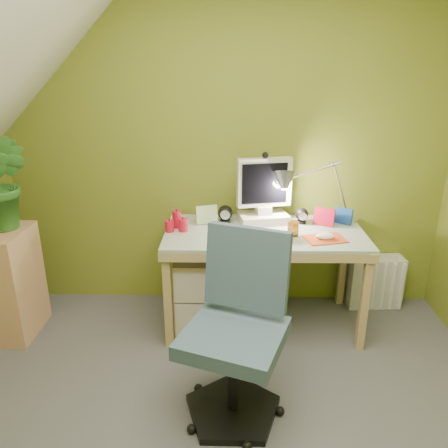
{
  "coord_description": "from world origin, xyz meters",
  "views": [
    {
      "loc": [
        0.06,
        -1.53,
        1.79
      ],
      "look_at": [
        0.0,
        1.0,
        0.85
      ],
      "focal_mm": 35.0,
      "sensor_mm": 36.0,
      "label": 1
    }
  ],
  "objects_px": {
    "potted_plant": "(2,183)",
    "side_ledge": "(11,283)",
    "task_chair": "(233,335)",
    "desk_lamp": "(330,178)",
    "radiator": "(374,282)",
    "monitor": "(264,185)",
    "desk": "(263,278)"
  },
  "relations": [
    {
      "from": "potted_plant",
      "to": "side_ledge",
      "type": "bearing_deg",
      "value": -121.45
    },
    {
      "from": "potted_plant",
      "to": "task_chair",
      "type": "xyz_separation_m",
      "value": [
        1.48,
        -0.79,
        -0.57
      ]
    },
    {
      "from": "side_ledge",
      "to": "task_chair",
      "type": "distance_m",
      "value": 1.69
    },
    {
      "from": "side_ledge",
      "to": "task_chair",
      "type": "height_order",
      "value": "task_chair"
    },
    {
      "from": "side_ledge",
      "to": "task_chair",
      "type": "xyz_separation_m",
      "value": [
        1.51,
        -0.74,
        0.12
      ]
    },
    {
      "from": "desk_lamp",
      "to": "radiator",
      "type": "xyz_separation_m",
      "value": [
        0.43,
        0.09,
        -0.84
      ]
    },
    {
      "from": "monitor",
      "to": "task_chair",
      "type": "bearing_deg",
      "value": -113.0
    },
    {
      "from": "side_ledge",
      "to": "potted_plant",
      "type": "height_order",
      "value": "potted_plant"
    },
    {
      "from": "desk",
      "to": "potted_plant",
      "type": "height_order",
      "value": "potted_plant"
    },
    {
      "from": "side_ledge",
      "to": "desk",
      "type": "bearing_deg",
      "value": 5.08
    },
    {
      "from": "monitor",
      "to": "side_ledge",
      "type": "relative_size",
      "value": 0.71
    },
    {
      "from": "desk_lamp",
      "to": "radiator",
      "type": "height_order",
      "value": "desk_lamp"
    },
    {
      "from": "desk_lamp",
      "to": "potted_plant",
      "type": "relative_size",
      "value": 1.04
    },
    {
      "from": "desk",
      "to": "desk_lamp",
      "type": "xyz_separation_m",
      "value": [
        0.45,
        0.18,
        0.68
      ]
    },
    {
      "from": "potted_plant",
      "to": "radiator",
      "type": "xyz_separation_m",
      "value": [
        2.57,
        0.37,
        -0.86
      ]
    },
    {
      "from": "task_chair",
      "to": "potted_plant",
      "type": "bearing_deg",
      "value": 171.97
    },
    {
      "from": "monitor",
      "to": "radiator",
      "type": "xyz_separation_m",
      "value": [
        0.88,
        0.09,
        -0.78
      ]
    },
    {
      "from": "task_chair",
      "to": "desk",
      "type": "bearing_deg",
      "value": 96.95
    },
    {
      "from": "monitor",
      "to": "potted_plant",
      "type": "xyz_separation_m",
      "value": [
        -1.69,
        -0.28,
        0.08
      ]
    },
    {
      "from": "task_chair",
      "to": "radiator",
      "type": "bearing_deg",
      "value": 66.81
    },
    {
      "from": "desk_lamp",
      "to": "potted_plant",
      "type": "xyz_separation_m",
      "value": [
        -2.14,
        -0.28,
        0.03
      ]
    },
    {
      "from": "radiator",
      "to": "desk_lamp",
      "type": "bearing_deg",
      "value": -172.01
    },
    {
      "from": "desk",
      "to": "task_chair",
      "type": "bearing_deg",
      "value": -103.65
    },
    {
      "from": "monitor",
      "to": "side_ledge",
      "type": "xyz_separation_m",
      "value": [
        -1.72,
        -0.33,
        -0.61
      ]
    },
    {
      "from": "monitor",
      "to": "radiator",
      "type": "distance_m",
      "value": 1.18
    },
    {
      "from": "desk",
      "to": "task_chair",
      "type": "distance_m",
      "value": 0.92
    },
    {
      "from": "desk",
      "to": "side_ledge",
      "type": "relative_size",
      "value": 1.77
    },
    {
      "from": "potted_plant",
      "to": "desk_lamp",
      "type": "bearing_deg",
      "value": 7.53
    },
    {
      "from": "side_ledge",
      "to": "potted_plant",
      "type": "xyz_separation_m",
      "value": [
        0.03,
        0.05,
        0.69
      ]
    },
    {
      "from": "desk_lamp",
      "to": "task_chair",
      "type": "distance_m",
      "value": 1.37
    },
    {
      "from": "desk",
      "to": "task_chair",
      "type": "height_order",
      "value": "task_chair"
    },
    {
      "from": "potted_plant",
      "to": "monitor",
      "type": "bearing_deg",
      "value": 9.5
    }
  ]
}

